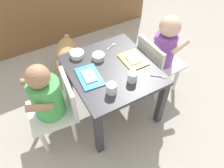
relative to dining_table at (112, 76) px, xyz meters
name	(u,v)px	position (x,y,z in m)	size (l,w,h in m)	color
ground_plane	(112,108)	(0.00, 0.00, -0.35)	(7.00, 7.00, 0.00)	#9E998E
dining_table	(112,76)	(0.00, 0.00, 0.00)	(0.54, 0.58, 0.43)	#333338
seated_child_left	(49,98)	(-0.43, -0.01, 0.05)	(0.31, 0.31, 0.65)	silver
seated_child_right	(163,48)	(0.43, 0.01, 0.06)	(0.29, 0.29, 0.66)	silver
dog	(66,55)	(-0.14, 0.54, -0.16)	(0.31, 0.47, 0.30)	tan
food_tray_left	(90,77)	(-0.16, 0.00, 0.08)	(0.15, 0.22, 0.02)	#388CD8
food_tray_right	(133,60)	(0.16, 0.00, 0.08)	(0.14, 0.18, 0.02)	gold
water_cup_left	(132,77)	(0.05, -0.15, 0.10)	(0.06, 0.06, 0.06)	white
water_cup_right	(112,89)	(-0.10, -0.17, 0.10)	(0.06, 0.06, 0.06)	white
cereal_bowl_right_side	(98,56)	(-0.03, 0.13, 0.09)	(0.08, 0.08, 0.04)	silver
veggie_bowl_near	(77,54)	(-0.15, 0.22, 0.09)	(0.10, 0.10, 0.03)	white
spoon_by_left_tray	(160,76)	(0.22, -0.21, 0.08)	(0.09, 0.07, 0.01)	silver
spoon_by_right_tray	(112,46)	(0.11, 0.20, 0.08)	(0.10, 0.05, 0.01)	silver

